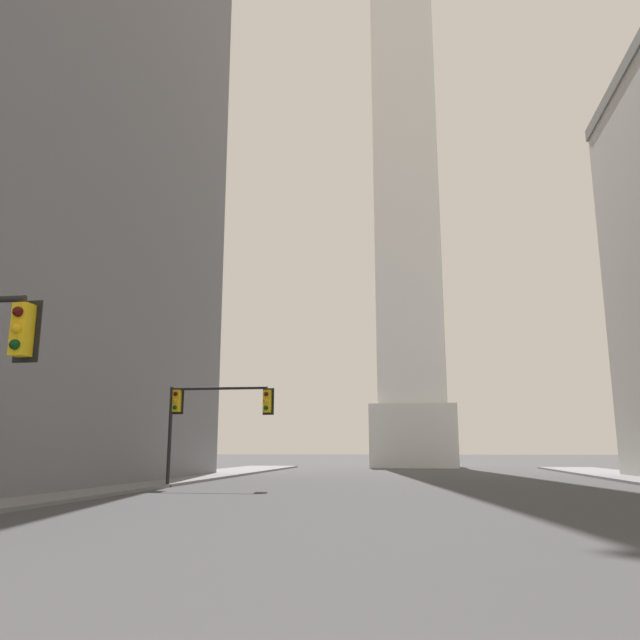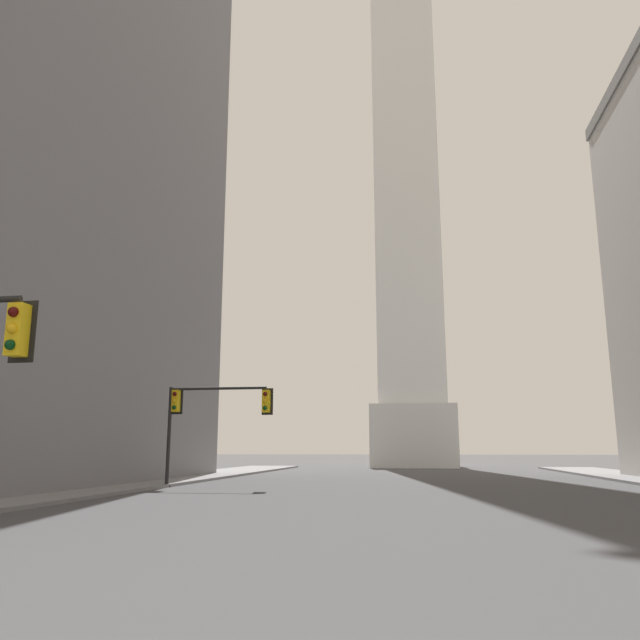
# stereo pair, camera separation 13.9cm
# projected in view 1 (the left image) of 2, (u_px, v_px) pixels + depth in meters

# --- Properties ---
(sidewalk_left) EXTENTS (5.00, 77.04, 0.15)m
(sidewalk_left) POSITION_uv_depth(u_px,v_px,m) (68.00, 492.00, 26.22)
(sidewalk_left) COLOR slate
(sidewalk_left) RESTS_ON ground_plane
(obelisk) EXTENTS (8.60, 8.60, 74.62)m
(obelisk) POSITION_uv_depth(u_px,v_px,m) (405.00, 145.00, 71.08)
(obelisk) COLOR silver
(obelisk) RESTS_ON ground_plane
(traffic_light_mid_left) EXTENTS (5.50, 0.52, 4.94)m
(traffic_light_mid_left) POSITION_uv_depth(u_px,v_px,m) (206.00, 410.00, 31.24)
(traffic_light_mid_left) COLOR black
(traffic_light_mid_left) RESTS_ON ground_plane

